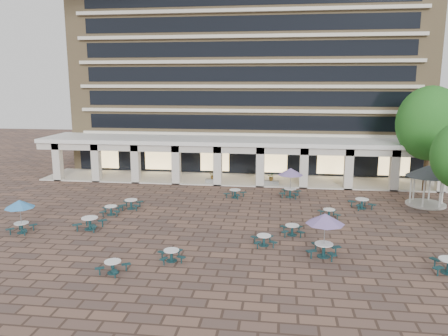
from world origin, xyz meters
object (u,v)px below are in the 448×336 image
Objects in this scene: picnic_table_2 at (264,239)px; gazebo at (428,176)px; picnic_table_1 at (171,254)px; planter_right at (271,180)px; picnic_table_0 at (113,266)px; planter_left at (213,179)px.

gazebo reaches higher than picnic_table_2.
picnic_table_1 is 20.25m from planter_right.
picnic_table_2 is at bearing 9.84° from picnic_table_1.
picnic_table_1 is at bearing -162.23° from picnic_table_2.
planter_right is at bearing 53.61° from picnic_table_1.
gazebo reaches higher than picnic_table_0.
picnic_table_2 is 17.42m from planter_left.
planter_right is at bearing 0.00° from planter_left.
picnic_table_2 is at bearing 48.59° from picnic_table_0.
picnic_table_0 reaches higher than picnic_table_1.
picnic_table_2 is 0.48× the size of gazebo.
picnic_table_0 is 0.49× the size of gazebo.
gazebo is 2.41× the size of planter_right.
picnic_table_1 is 1.05× the size of picnic_table_2.
picnic_table_2 is 1.17× the size of planter_right.
planter_right reaches higher than picnic_table_0.
picnic_table_0 is 1.19× the size of planter_right.
planter_right is at bearing 157.60° from gazebo.
picnic_table_0 is at bearing -95.55° from planter_left.
planter_left is at bearing 70.48° from picnic_table_1.
planter_left is (-0.65, 19.56, 0.10)m from picnic_table_1.
picnic_table_1 is 23.23m from gazebo.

